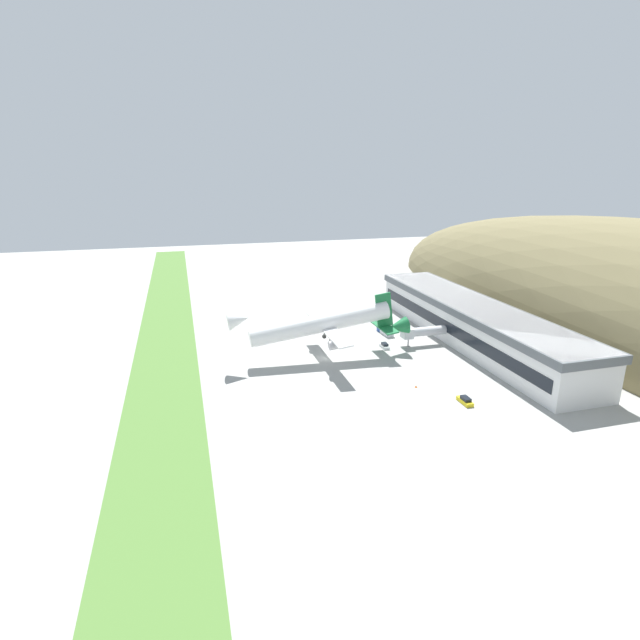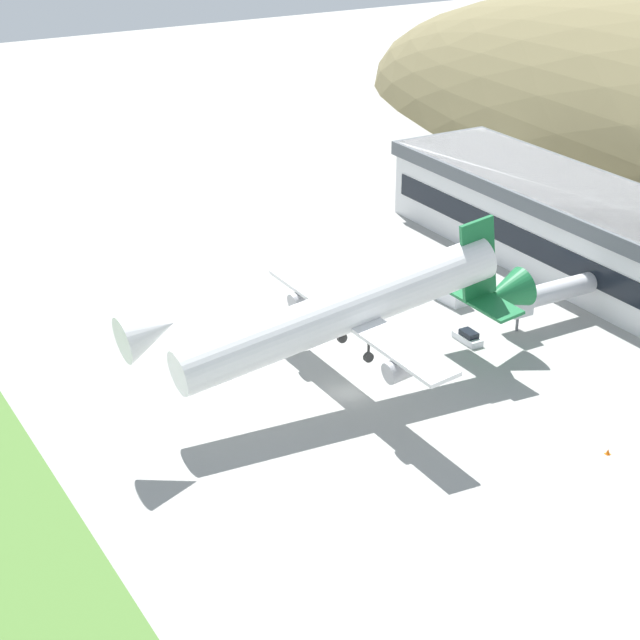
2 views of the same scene
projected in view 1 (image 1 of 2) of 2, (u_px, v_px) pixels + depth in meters
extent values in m
plane|color=#9E9E99|center=(324.00, 359.00, 133.57)|extent=(442.44, 442.44, 0.00)
cube|color=#4C7533|center=(165.00, 375.00, 123.02)|extent=(398.19, 16.58, 0.08)
cube|color=silver|center=(473.00, 323.00, 145.28)|extent=(90.15, 16.39, 11.50)
cube|color=#565B60|center=(474.00, 307.00, 143.91)|extent=(91.35, 17.59, 2.07)
cube|color=black|center=(447.00, 327.00, 143.32)|extent=(86.54, 0.16, 3.22)
cylinder|color=silver|center=(426.00, 331.00, 143.27)|extent=(2.60, 12.00, 2.60)
cube|color=silver|center=(407.00, 333.00, 141.72)|extent=(3.38, 2.86, 2.86)
cylinder|color=slate|center=(408.00, 340.00, 142.43)|extent=(0.36, 0.36, 4.00)
cylinder|color=white|center=(320.00, 324.00, 130.44)|extent=(4.84, 37.77, 9.68)
cone|color=white|center=(238.00, 320.00, 124.16)|extent=(4.75, 5.90, 5.40)
cone|color=#196B38|center=(396.00, 327.00, 136.86)|extent=(4.75, 6.86, 5.53)
cube|color=#196B38|center=(384.00, 310.00, 134.37)|extent=(0.50, 5.54, 9.81)
cube|color=#196B38|center=(384.00, 327.00, 135.79)|extent=(12.59, 3.41, 0.80)
cube|color=white|center=(327.00, 327.00, 131.23)|extent=(32.39, 3.63, 0.91)
cylinder|color=#9E9EA3|center=(315.00, 322.00, 140.48)|extent=(2.30, 3.87, 2.75)
cylinder|color=#9E9EA3|center=(336.00, 344.00, 122.57)|extent=(2.30, 3.87, 2.75)
cylinder|color=#2D2D2D|center=(324.00, 333.00, 134.40)|extent=(0.28, 0.28, 2.20)
cylinder|color=#2D2D2D|center=(324.00, 337.00, 134.71)|extent=(0.45, 1.10, 1.10)
cylinder|color=#2D2D2D|center=(330.00, 339.00, 129.49)|extent=(0.28, 0.28, 2.20)
cylinder|color=#2D2D2D|center=(330.00, 343.00, 129.80)|extent=(0.45, 1.10, 1.10)
cylinder|color=#2D2D2D|center=(271.00, 333.00, 127.51)|extent=(0.22, 0.22, 1.98)
cylinder|color=#2D2D2D|center=(272.00, 337.00, 127.80)|extent=(0.30, 0.82, 0.82)
cube|color=gold|center=(465.00, 401.00, 108.09)|extent=(4.53, 1.71, 0.84)
cube|color=black|center=(466.00, 399.00, 107.66)|extent=(2.49, 1.45, 0.68)
cube|color=silver|center=(384.00, 346.00, 141.62)|extent=(4.18, 1.69, 0.81)
cube|color=black|center=(385.00, 344.00, 141.21)|extent=(2.30, 1.43, 0.67)
cube|color=#264C99|center=(382.00, 327.00, 155.91)|extent=(2.50, 2.50, 2.71)
cube|color=black|center=(380.00, 324.00, 156.87)|extent=(0.20, 2.01, 1.19)
cube|color=silver|center=(387.00, 330.00, 152.53)|extent=(5.15, 2.67, 3.08)
cube|color=orange|center=(416.00, 387.00, 116.01)|extent=(0.52, 0.52, 0.03)
cone|color=orange|center=(416.00, 386.00, 115.92)|extent=(0.40, 0.40, 0.55)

